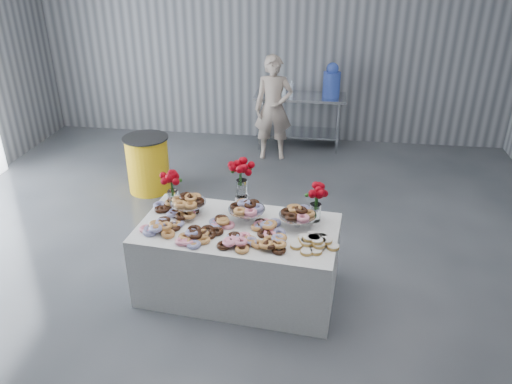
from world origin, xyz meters
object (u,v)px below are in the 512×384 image
prep_table (299,112)px  person (274,108)px  water_jug (332,81)px  trash_barrel (148,164)px  display_table (238,260)px

prep_table → person: (-0.38, -0.52, 0.21)m
water_jug → person: person is taller
water_jug → trash_barrel: bearing=-141.4°
person → water_jug: bearing=24.4°
display_table → person: person is taller
display_table → person: (-0.05, 3.54, 0.45)m
display_table → prep_table: size_ratio=1.27×
water_jug → prep_table: bearing=180.0°
display_table → water_jug: 4.22m
display_table → prep_table: (0.33, 4.06, 0.24)m
prep_table → water_jug: size_ratio=2.71×
prep_table → trash_barrel: bearing=-135.0°
prep_table → water_jug: 0.73m
prep_table → person: bearing=-126.2°
trash_barrel → display_table: bearing=-51.6°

